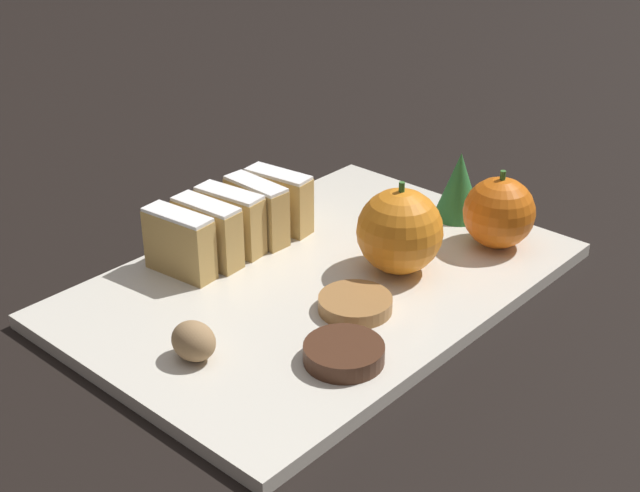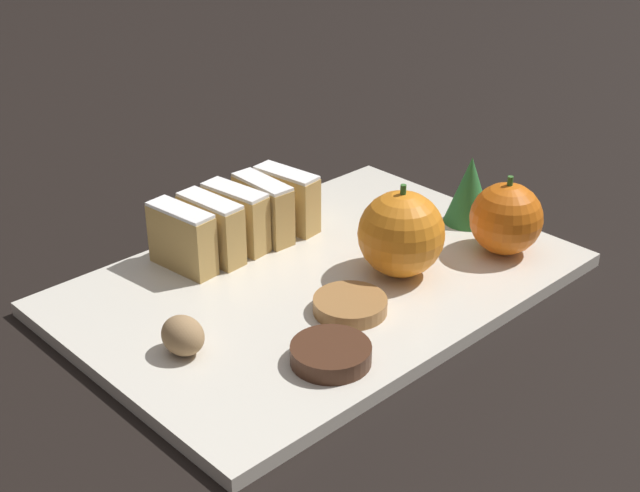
# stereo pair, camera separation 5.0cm
# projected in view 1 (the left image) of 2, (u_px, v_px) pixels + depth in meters

# --- Properties ---
(ground_plane) EXTENTS (6.00, 6.00, 0.00)m
(ground_plane) POSITION_uv_depth(u_px,v_px,m) (320.00, 289.00, 0.77)
(ground_plane) COLOR black
(serving_platter) EXTENTS (0.29, 0.42, 0.01)m
(serving_platter) POSITION_uv_depth(u_px,v_px,m) (320.00, 283.00, 0.76)
(serving_platter) COLOR silver
(serving_platter) RESTS_ON ground_plane
(stollen_slice_front) EXTENTS (0.07, 0.03, 0.06)m
(stollen_slice_front) POSITION_uv_depth(u_px,v_px,m) (179.00, 243.00, 0.75)
(stollen_slice_front) COLOR tan
(stollen_slice_front) RESTS_ON serving_platter
(stollen_slice_second) EXTENTS (0.07, 0.03, 0.06)m
(stollen_slice_second) POSITION_uv_depth(u_px,v_px,m) (207.00, 232.00, 0.77)
(stollen_slice_second) COLOR tan
(stollen_slice_second) RESTS_ON serving_platter
(stollen_slice_third) EXTENTS (0.07, 0.03, 0.06)m
(stollen_slice_third) POSITION_uv_depth(u_px,v_px,m) (230.00, 220.00, 0.79)
(stollen_slice_third) COLOR tan
(stollen_slice_third) RESTS_ON serving_platter
(stollen_slice_fourth) EXTENTS (0.07, 0.02, 0.06)m
(stollen_slice_fourth) POSITION_uv_depth(u_px,v_px,m) (257.00, 211.00, 0.81)
(stollen_slice_fourth) COLOR tan
(stollen_slice_fourth) RESTS_ON serving_platter
(stollen_slice_fifth) EXTENTS (0.07, 0.03, 0.06)m
(stollen_slice_fifth) POSITION_uv_depth(u_px,v_px,m) (279.00, 201.00, 0.83)
(stollen_slice_fifth) COLOR tan
(stollen_slice_fifth) RESTS_ON serving_platter
(orange_near) EXTENTS (0.07, 0.07, 0.08)m
(orange_near) POSITION_uv_depth(u_px,v_px,m) (400.00, 231.00, 0.75)
(orange_near) COLOR orange
(orange_near) RESTS_ON serving_platter
(orange_far) EXTENTS (0.06, 0.06, 0.07)m
(orange_far) POSITION_uv_depth(u_px,v_px,m) (499.00, 213.00, 0.80)
(orange_far) COLOR orange
(orange_far) RESTS_ON serving_platter
(walnut) EXTENTS (0.04, 0.03, 0.03)m
(walnut) POSITION_uv_depth(u_px,v_px,m) (194.00, 341.00, 0.65)
(walnut) COLOR #9E7A51
(walnut) RESTS_ON serving_platter
(chocolate_cookie) EXTENTS (0.06, 0.06, 0.01)m
(chocolate_cookie) POSITION_uv_depth(u_px,v_px,m) (344.00, 353.00, 0.65)
(chocolate_cookie) COLOR #472819
(chocolate_cookie) RESTS_ON serving_platter
(gingerbread_cookie) EXTENTS (0.06, 0.06, 0.01)m
(gingerbread_cookie) POSITION_uv_depth(u_px,v_px,m) (355.00, 304.00, 0.71)
(gingerbread_cookie) COLOR #A3703D
(gingerbread_cookie) RESTS_ON serving_platter
(evergreen_sprig) EXTENTS (0.05, 0.05, 0.07)m
(evergreen_sprig) POSITION_uv_depth(u_px,v_px,m) (459.00, 185.00, 0.85)
(evergreen_sprig) COLOR #2D7538
(evergreen_sprig) RESTS_ON serving_platter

